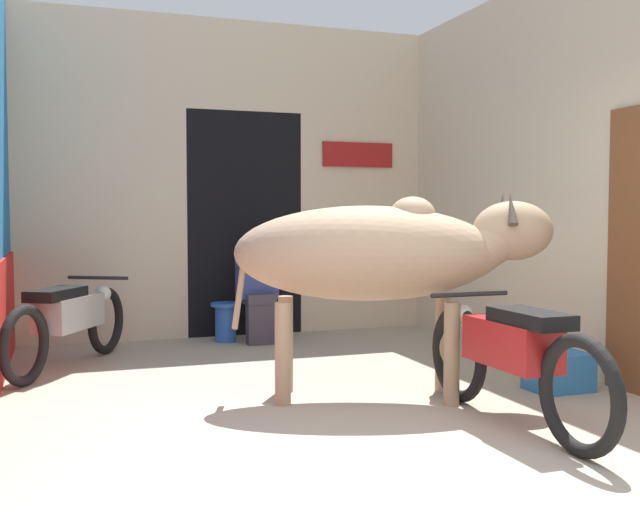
{
  "coord_description": "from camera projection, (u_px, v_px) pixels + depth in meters",
  "views": [
    {
      "loc": [
        -1.76,
        -3.29,
        1.31
      ],
      "look_at": [
        0.11,
        2.06,
        0.99
      ],
      "focal_mm": 42.0,
      "sensor_mm": 36.0,
      "label": 1
    }
  ],
  "objects": [
    {
      "name": "ground_plane",
      "position": [
        434.0,
        474.0,
        3.76
      ],
      "size": [
        30.0,
        30.0,
        0.0
      ],
      "primitive_type": "plane",
      "color": "tan"
    },
    {
      "name": "wall_back_with_doorway",
      "position": [
        232.0,
        200.0,
        8.28
      ],
      "size": [
        4.41,
        0.93,
        3.37
      ],
      "color": "beige",
      "rests_on": "ground_plane"
    },
    {
      "name": "wall_right_with_door",
      "position": [
        549.0,
        174.0,
        6.52
      ],
      "size": [
        0.22,
        4.57,
        3.37
      ],
      "color": "beige",
      "rests_on": "ground_plane"
    },
    {
      "name": "cow",
      "position": [
        382.0,
        253.0,
        5.26
      ],
      "size": [
        2.29,
        1.29,
        1.47
      ],
      "color": "tan",
      "rests_on": "ground_plane"
    },
    {
      "name": "motorcycle_near",
      "position": [
        512.0,
        354.0,
        4.6
      ],
      "size": [
        0.58,
        1.95,
        0.78
      ],
      "color": "black",
      "rests_on": "ground_plane"
    },
    {
      "name": "motorcycle_far",
      "position": [
        69.0,
        319.0,
        6.32
      ],
      "size": [
        1.04,
        1.74,
        0.74
      ],
      "color": "black",
      "rests_on": "ground_plane"
    },
    {
      "name": "shopkeeper_seated",
      "position": [
        258.0,
        285.0,
        7.59
      ],
      "size": [
        0.41,
        0.33,
        1.13
      ],
      "color": "#3D3842",
      "rests_on": "ground_plane"
    },
    {
      "name": "plastic_stool",
      "position": [
        226.0,
        321.0,
        7.66
      ],
      "size": [
        0.31,
        0.31,
        0.4
      ],
      "color": "#2856B2",
      "rests_on": "ground_plane"
    },
    {
      "name": "crate",
      "position": [
        558.0,
        372.0,
        5.54
      ],
      "size": [
        0.44,
        0.32,
        0.28
      ],
      "color": "teal",
      "rests_on": "ground_plane"
    }
  ]
}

